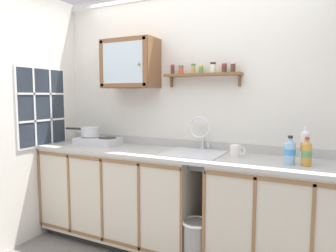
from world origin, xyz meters
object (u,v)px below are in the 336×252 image
Objects in this scene: saucepan at (90,131)px; wall_cabinet at (130,64)px; hot_plate_stove at (98,141)px; trash_bin at (196,246)px; bottle_water_blue_2 at (290,151)px; bottle_juice_amber_1 at (307,153)px; bottle_opaque_white_0 at (305,146)px; sink at (195,153)px; mug at (236,151)px.

wall_cabinet reaches higher than saucepan.
hot_plate_stove reaches higher than trash_bin.
bottle_water_blue_2 is at bearing -7.33° from wall_cabinet.
bottle_opaque_white_0 is at bearing 99.39° from bottle_juice_amber_1.
wall_cabinet is (-1.66, 0.10, 0.71)m from bottle_opaque_white_0.
trash_bin is (-0.69, -0.16, -0.84)m from bottle_water_blue_2.
sink is 0.89× the size of wall_cabinet.
bottle_water_blue_2 reaches higher than bottle_juice_amber_1.
bottle_opaque_white_0 is at bearing 45.92° from bottle_water_blue_2.
sink is at bearing 173.22° from bottle_water_blue_2.
bottle_opaque_white_0 is 0.50× the size of wall_cabinet.
wall_cabinet is at bearing 172.08° from sink.
trash_bin is (0.87, -0.36, -1.58)m from wall_cabinet.
hot_plate_stove is at bearing 168.69° from trash_bin.
hot_plate_stove is 1.48m from mug.
bottle_juice_amber_1 is (0.92, -0.09, 0.10)m from sink.
wall_cabinet is at bearing 11.47° from saucepan.
bottle_water_blue_2 reaches higher than hot_plate_stove.
bottle_water_blue_2 is at bearing -178.50° from bottle_juice_amber_1.
hot_plate_stove is at bearing -179.59° from bottle_opaque_white_0.
bottle_water_blue_2 reaches higher than trash_bin.
mug is (1.59, -0.02, -0.08)m from saucepan.
bottle_juice_amber_1 is 0.48× the size of trash_bin.
trash_bin is (1.22, -0.24, -0.77)m from hot_plate_stove.
bottle_juice_amber_1 is at bearing -2.78° from saucepan.
wall_cabinet reaches higher than trash_bin.
mug is (0.37, -0.01, 0.05)m from sink.
sink is 2.30× the size of bottle_water_blue_2.
bottle_opaque_white_0 is (0.91, 0.01, 0.13)m from sink.
bottle_opaque_white_0 is 0.11m from bottle_juice_amber_1.
wall_cabinet is (-1.68, 0.20, 0.74)m from bottle_juice_amber_1.
bottle_juice_amber_1 is 0.98× the size of bottle_water_blue_2.
sink is 0.78m from trash_bin.
bottle_opaque_white_0 is 1.20m from trash_bin.
hot_plate_stove is 2.11× the size of bottle_water_blue_2.
sink reaches higher than bottle_opaque_white_0.
trash_bin is (1.34, -0.26, -0.87)m from saucepan.
saucepan is 1.60m from mug.
hot_plate_stove is at bearing -179.60° from sink.
sink is 3.94× the size of mug.
mug is 1.38m from wall_cabinet.
bottle_water_blue_2 is 1.74m from wall_cabinet.
mug is 0.29× the size of trash_bin.
mug is 0.23× the size of wall_cabinet.
hot_plate_stove is 2.01m from bottle_opaque_white_0.
saucepan is at bearing 177.22° from bottle_juice_amber_1.
trash_bin is at bearing -168.90° from bottle_juice_amber_1.
bottle_juice_amber_1 is at bearing -6.73° from wall_cabinet.
bottle_water_blue_2 is 1.71× the size of mug.
bottle_juice_amber_1 reaches higher than saucepan.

